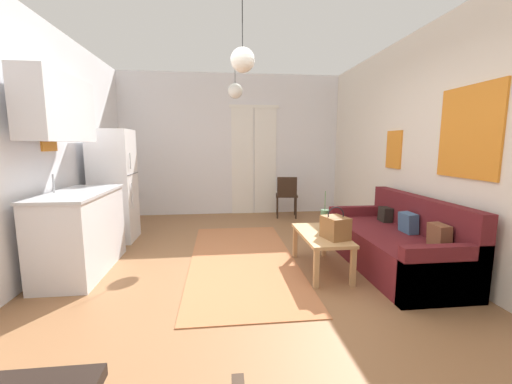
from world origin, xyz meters
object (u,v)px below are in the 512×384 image
object	(u,v)px
refrigerator	(114,186)
coffee_table	(321,238)
pendant_lamp_near	(243,60)
pendant_lamp_far	(235,91)
couch	(397,245)
bamboo_vase	(324,220)
handbag	(335,227)
accent_chair	(287,194)

from	to	relation	value
refrigerator	coffee_table	bearing A→B (deg)	-28.86
pendant_lamp_near	pendant_lamp_far	world-z (taller)	same
couch	coffee_table	size ratio (longest dim) A/B	1.95
coffee_table	bamboo_vase	world-z (taller)	bamboo_vase
coffee_table	handbag	distance (m)	0.29
couch	pendant_lamp_near	size ratio (longest dim) A/B	2.51
bamboo_vase	couch	bearing A→B (deg)	-8.38
bamboo_vase	refrigerator	distance (m)	3.10
bamboo_vase	handbag	world-z (taller)	bamboo_vase
handbag	pendant_lamp_near	distance (m)	1.92
handbag	accent_chair	distance (m)	2.89
refrigerator	accent_chair	bearing A→B (deg)	22.68
bamboo_vase	handbag	xyz separation A→B (m)	(0.01, -0.31, -0.00)
refrigerator	pendant_lamp_near	xyz separation A→B (m)	(1.78, -1.86, 1.36)
couch	handbag	world-z (taller)	couch
handbag	accent_chair	size ratio (longest dim) A/B	0.42
coffee_table	bamboo_vase	bearing A→B (deg)	57.08
accent_chair	refrigerator	bearing A→B (deg)	32.05
couch	accent_chair	bearing A→B (deg)	105.47
handbag	pendant_lamp_far	bearing A→B (deg)	113.33
bamboo_vase	accent_chair	size ratio (longest dim) A/B	0.57
coffee_table	pendant_lamp_near	distance (m)	2.07
pendant_lamp_near	pendant_lamp_far	size ratio (longest dim) A/B	1.15
couch	bamboo_vase	xyz separation A→B (m)	(-0.84, 0.12, 0.29)
bamboo_vase	coffee_table	bearing A→B (deg)	-122.92
refrigerator	accent_chair	world-z (taller)	refrigerator
couch	bamboo_vase	bearing A→B (deg)	171.62
accent_chair	pendant_lamp_near	distance (m)	3.67
couch	pendant_lamp_far	bearing A→B (deg)	131.56
refrigerator	pendant_lamp_far	world-z (taller)	pendant_lamp_far
accent_chair	pendant_lamp_far	xyz separation A→B (m)	(-1.03, -0.70, 1.83)
bamboo_vase	pendant_lamp_far	bearing A→B (deg)	116.36
bamboo_vase	pendant_lamp_far	world-z (taller)	pendant_lamp_far
accent_chair	pendant_lamp_near	bearing A→B (deg)	79.96
handbag	accent_chair	bearing A→B (deg)	88.35
bamboo_vase	pendant_lamp_far	size ratio (longest dim) A/B	0.71
accent_chair	couch	bearing A→B (deg)	114.85
accent_chair	pendant_lamp_near	size ratio (longest dim) A/B	1.07
couch	pendant_lamp_near	bearing A→B (deg)	-168.86
accent_chair	pendant_lamp_far	world-z (taller)	pendant_lamp_far
couch	pendant_lamp_near	xyz separation A→B (m)	(-1.82, -0.36, 1.92)
pendant_lamp_far	bamboo_vase	bearing A→B (deg)	-63.64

